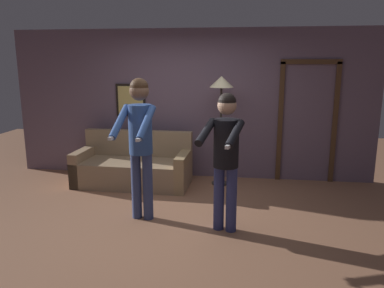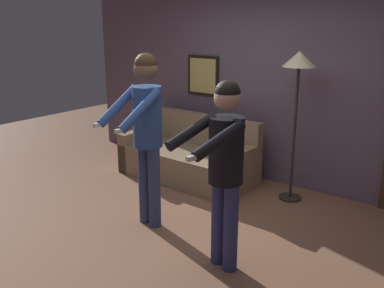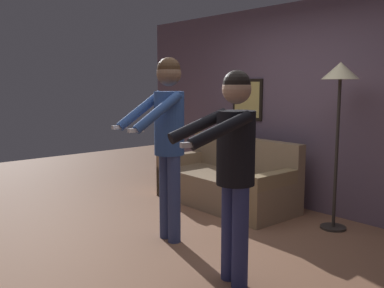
{
  "view_description": "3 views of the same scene",
  "coord_description": "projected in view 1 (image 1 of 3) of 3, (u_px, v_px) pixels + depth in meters",
  "views": [
    {
      "loc": [
        0.95,
        -4.58,
        2.04
      ],
      "look_at": [
        0.35,
        -0.26,
        1.08
      ],
      "focal_mm": 35.0,
      "sensor_mm": 36.0,
      "label": 1
    },
    {
      "loc": [
        2.62,
        -3.17,
        2.16
      ],
      "look_at": [
        0.31,
        -0.15,
        1.05
      ],
      "focal_mm": 40.0,
      "sensor_mm": 36.0,
      "label": 2
    },
    {
      "loc": [
        2.99,
        -2.65,
        1.59
      ],
      "look_at": [
        -0.02,
        -0.03,
        1.02
      ],
      "focal_mm": 40.0,
      "sensor_mm": 36.0,
      "label": 3
    }
  ],
  "objects": [
    {
      "name": "ground_plane",
      "position": [
        169.0,
        218.0,
        4.99
      ],
      "size": [
        12.0,
        12.0,
        0.0
      ],
      "primitive_type": "plane",
      "color": "#956549"
    },
    {
      "name": "torchiere_lamp",
      "position": [
        221.0,
        92.0,
        6.05
      ],
      "size": [
        0.39,
        0.39,
        1.81
      ],
      "color": "#332D28",
      "rests_on": "ground_plane"
    },
    {
      "name": "back_wall_assembly",
      "position": [
        191.0,
        104.0,
        6.61
      ],
      "size": [
        6.4,
        0.1,
        2.6
      ],
      "color": "#695669",
      "rests_on": "ground_plane"
    },
    {
      "name": "person_standing_right",
      "position": [
        226.0,
        150.0,
        4.4
      ],
      "size": [
        0.54,
        0.73,
        1.69
      ],
      "color": "navy",
      "rests_on": "ground_plane"
    },
    {
      "name": "person_standing_left",
      "position": [
        140.0,
        135.0,
        4.73
      ],
      "size": [
        0.48,
        0.7,
        1.84
      ],
      "color": "#374477",
      "rests_on": "ground_plane"
    },
    {
      "name": "couch",
      "position": [
        134.0,
        168.0,
        6.33
      ],
      "size": [
        1.92,
        0.9,
        0.87
      ],
      "color": "#997E5E",
      "rests_on": "ground_plane"
    }
  ]
}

